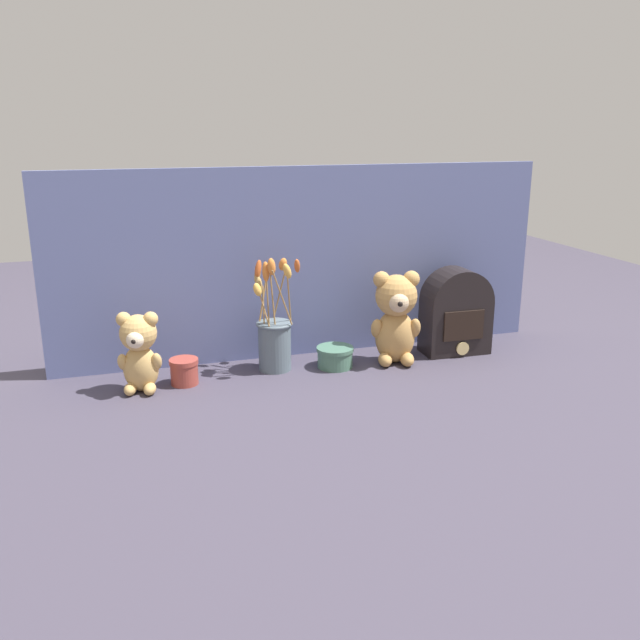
# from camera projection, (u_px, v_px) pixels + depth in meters

# --- Properties ---
(ground_plane) EXTENTS (4.00, 4.00, 0.00)m
(ground_plane) POSITION_uv_depth(u_px,v_px,m) (322.00, 371.00, 1.98)
(ground_plane) COLOR #3D3847
(backdrop_wall) EXTENTS (1.53, 0.02, 0.58)m
(backdrop_wall) POSITION_uv_depth(u_px,v_px,m) (306.00, 263.00, 2.05)
(backdrop_wall) COLOR slate
(backdrop_wall) RESTS_ON ground
(teddy_bear_large) EXTENTS (0.16, 0.14, 0.28)m
(teddy_bear_large) POSITION_uv_depth(u_px,v_px,m) (396.00, 316.00, 2.01)
(teddy_bear_large) COLOR tan
(teddy_bear_large) RESTS_ON ground
(teddy_bear_medium) EXTENTS (0.12, 0.11, 0.22)m
(teddy_bear_medium) POSITION_uv_depth(u_px,v_px,m) (139.00, 351.00, 1.80)
(teddy_bear_medium) COLOR tan
(teddy_bear_medium) RESTS_ON ground
(flower_vase) EXTENTS (0.15, 0.16, 0.34)m
(flower_vase) POSITION_uv_depth(u_px,v_px,m) (274.00, 336.00, 1.96)
(flower_vase) COLOR slate
(flower_vase) RESTS_ON ground
(vintage_radio) EXTENTS (0.21, 0.12, 0.27)m
(vintage_radio) POSITION_uv_depth(u_px,v_px,m) (456.00, 313.00, 2.10)
(vintage_radio) COLOR black
(vintage_radio) RESTS_ON ground
(decorative_tin_tall) EXTENTS (0.08, 0.08, 0.07)m
(decorative_tin_tall) POSITION_uv_depth(u_px,v_px,m) (184.00, 371.00, 1.87)
(decorative_tin_tall) COLOR #993D33
(decorative_tin_tall) RESTS_ON ground
(decorative_tin_short) EXTENTS (0.11, 0.11, 0.06)m
(decorative_tin_short) POSITION_uv_depth(u_px,v_px,m) (335.00, 357.00, 2.00)
(decorative_tin_short) COLOR #47705B
(decorative_tin_short) RESTS_ON ground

